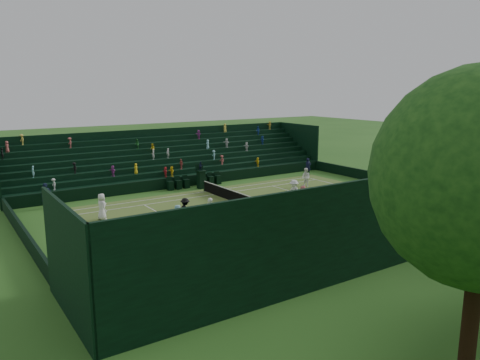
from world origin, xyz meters
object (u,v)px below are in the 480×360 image
(tennis_net, at_px, (240,198))
(player_far_west, at_px, (306,177))
(umpire_chair, at_px, (201,177))
(player_near_east, at_px, (210,211))
(player_far_east, at_px, (294,192))
(player_near_west, at_px, (102,207))

(tennis_net, relative_size, player_far_west, 6.62)
(umpire_chair, bearing_deg, tennis_net, -2.87)
(player_near_east, bearing_deg, umpire_chair, -57.44)
(umpire_chair, relative_size, player_far_west, 1.42)
(tennis_net, bearing_deg, umpire_chair, 177.13)
(tennis_net, bearing_deg, player_far_west, 104.11)
(tennis_net, height_order, player_far_west, player_far_west)
(tennis_net, height_order, player_far_east, player_far_east)
(player_far_east, bearing_deg, player_near_east, -98.61)
(player_far_west, relative_size, player_far_east, 0.89)
(umpire_chair, relative_size, player_far_east, 1.26)
(player_near_east, height_order, player_far_east, player_far_east)
(player_near_west, bearing_deg, player_far_east, -113.21)
(player_near_west, height_order, player_near_east, player_near_west)
(umpire_chair, distance_m, player_near_west, 11.94)
(player_far_west, bearing_deg, player_near_east, -75.53)
(player_near_east, xyz_separation_m, player_far_west, (-5.65, 13.54, -0.06))
(player_near_east, bearing_deg, player_far_east, -114.00)
(player_near_west, relative_size, player_far_west, 1.07)
(tennis_net, bearing_deg, player_far_east, 57.28)
(player_near_west, bearing_deg, player_far_west, -95.57)
(tennis_net, distance_m, player_near_west, 10.59)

